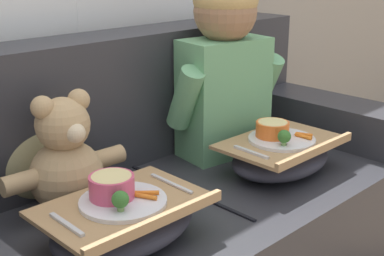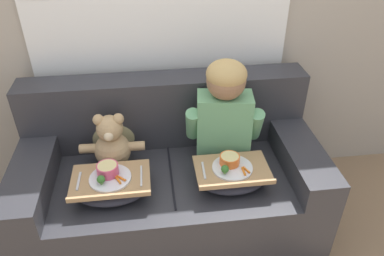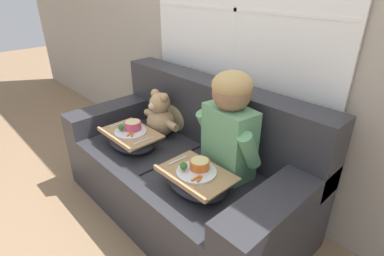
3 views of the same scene
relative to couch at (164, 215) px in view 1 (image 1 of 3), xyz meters
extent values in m
cube|color=#2D2D33|center=(0.00, -0.06, -0.11)|extent=(1.80, 0.89, 0.47)
cube|color=#2D2D33|center=(0.00, 0.27, 0.36)|extent=(1.80, 0.22, 0.47)
cube|color=#2D2D33|center=(0.79, -0.06, 0.21)|extent=(0.22, 0.89, 0.16)
cube|color=black|center=(0.00, -0.08, 0.13)|extent=(0.01, 0.63, 0.01)
ellipsoid|color=tan|center=(0.34, 0.20, 0.29)|extent=(0.35, 0.17, 0.36)
ellipsoid|color=tan|center=(-0.34, 0.20, 0.29)|extent=(0.34, 0.16, 0.35)
cube|color=#66A370|center=(0.34, 0.04, 0.35)|extent=(0.35, 0.22, 0.44)
sphere|color=#936B4C|center=(0.34, 0.04, 0.66)|extent=(0.23, 0.23, 0.23)
ellipsoid|color=tan|center=(0.34, 0.04, 0.70)|extent=(0.23, 0.23, 0.16)
cylinder|color=#66A370|center=(0.15, 0.05, 0.38)|extent=(0.11, 0.18, 0.24)
cylinder|color=#66A370|center=(0.52, 0.00, 0.38)|extent=(0.11, 0.18, 0.24)
sphere|color=tan|center=(-0.34, 0.04, 0.24)|extent=(0.22, 0.22, 0.22)
sphere|color=tan|center=(-0.34, 0.04, 0.40)|extent=(0.16, 0.16, 0.16)
sphere|color=tan|center=(-0.40, 0.04, 0.46)|extent=(0.07, 0.07, 0.07)
sphere|color=tan|center=(-0.28, 0.04, 0.46)|extent=(0.07, 0.07, 0.07)
sphere|color=beige|center=(-0.34, -0.03, 0.39)|extent=(0.06, 0.06, 0.06)
sphere|color=black|center=(-0.34, -0.04, 0.39)|extent=(0.02, 0.02, 0.02)
cylinder|color=tan|center=(-0.48, 0.05, 0.26)|extent=(0.11, 0.06, 0.06)
cylinder|color=tan|center=(-0.20, 0.04, 0.26)|extent=(0.11, 0.06, 0.06)
cylinder|color=tan|center=(-0.39, -0.07, 0.15)|extent=(0.06, 0.10, 0.06)
cylinder|color=tan|center=(-0.30, -0.07, 0.15)|extent=(0.06, 0.10, 0.06)
ellipsoid|color=#2D2D38|center=(0.34, -0.23, 0.18)|extent=(0.40, 0.28, 0.11)
cube|color=tan|center=(0.34, -0.23, 0.24)|extent=(0.42, 0.29, 0.01)
cube|color=tan|center=(0.34, -0.37, 0.25)|extent=(0.42, 0.02, 0.02)
cylinder|color=silver|center=(0.34, -0.23, 0.25)|extent=(0.23, 0.23, 0.01)
cylinder|color=orange|center=(0.33, -0.20, 0.28)|extent=(0.12, 0.12, 0.05)
cylinder|color=#E5D189|center=(0.33, -0.20, 0.30)|extent=(0.10, 0.10, 0.01)
sphere|color=#38702D|center=(0.29, -0.28, 0.29)|extent=(0.04, 0.04, 0.04)
cylinder|color=#7A9E56|center=(0.29, -0.28, 0.26)|extent=(0.02, 0.02, 0.02)
cylinder|color=orange|center=(0.39, -0.28, 0.26)|extent=(0.01, 0.06, 0.01)
cylinder|color=orange|center=(0.41, -0.27, 0.26)|extent=(0.03, 0.06, 0.01)
cube|color=silver|center=(0.18, -0.23, 0.25)|extent=(0.02, 0.14, 0.01)
ellipsoid|color=#2D2D38|center=(-0.34, -0.23, 0.18)|extent=(0.41, 0.28, 0.11)
cube|color=tan|center=(-0.34, -0.23, 0.24)|extent=(0.43, 0.30, 0.01)
cube|color=tan|center=(-0.34, -0.37, 0.25)|extent=(0.43, 0.02, 0.02)
cylinder|color=silver|center=(-0.34, -0.23, 0.25)|extent=(0.23, 0.23, 0.01)
cylinder|color=#D64C70|center=(-0.35, -0.20, 0.29)|extent=(0.12, 0.12, 0.06)
cylinder|color=#E5D189|center=(-0.35, -0.20, 0.31)|extent=(0.10, 0.10, 0.01)
sphere|color=#38702D|center=(-0.38, -0.28, 0.29)|extent=(0.04, 0.04, 0.04)
cylinder|color=#7A9E56|center=(-0.38, -0.28, 0.26)|extent=(0.02, 0.02, 0.02)
cylinder|color=orange|center=(-0.30, -0.26, 0.26)|extent=(0.04, 0.07, 0.01)
cylinder|color=orange|center=(-0.28, -0.25, 0.26)|extent=(0.06, 0.05, 0.01)
cube|color=silver|center=(-0.51, -0.23, 0.25)|extent=(0.01, 0.14, 0.01)
cube|color=silver|center=(-0.17, -0.23, 0.25)|extent=(0.01, 0.17, 0.01)
camera|label=1|loc=(-1.09, -1.25, 0.87)|focal=50.00mm
camera|label=2|loc=(-0.10, -1.82, 1.62)|focal=35.00mm
camera|label=3|loc=(1.35, -1.21, 1.23)|focal=28.00mm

